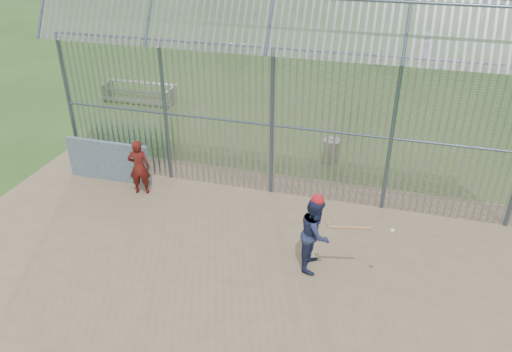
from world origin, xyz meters
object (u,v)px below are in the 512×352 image
(batter, at_px, (315,233))
(bleacher, at_px, (139,93))
(onlooker, at_px, (139,167))
(dugout_wall, at_px, (109,161))
(trash_can, at_px, (331,151))

(batter, relative_size, bleacher, 0.56)
(onlooker, relative_size, bleacher, 0.52)
(dugout_wall, bearing_deg, onlooker, -19.00)
(batter, bearing_deg, onlooker, 69.55)
(batter, xyz_separation_m, onlooker, (-5.10, 1.83, -0.06))
(dugout_wall, xyz_separation_m, batter, (6.29, -2.24, 0.25))
(dugout_wall, relative_size, bleacher, 0.83)
(dugout_wall, bearing_deg, bleacher, 110.24)
(dugout_wall, height_order, batter, batter)
(batter, relative_size, trash_can, 2.06)
(dugout_wall, height_order, bleacher, dugout_wall)
(trash_can, xyz_separation_m, bleacher, (-8.14, 3.13, 0.03))
(batter, bearing_deg, dugout_wall, 69.69)
(bleacher, bearing_deg, dugout_wall, -69.76)
(dugout_wall, xyz_separation_m, onlooker, (1.19, -0.41, 0.18))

